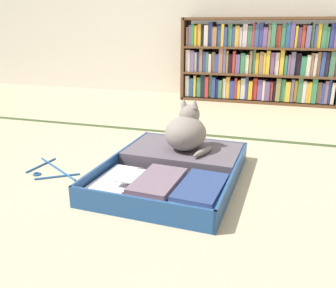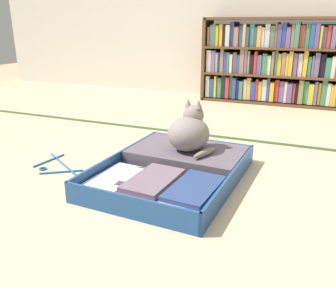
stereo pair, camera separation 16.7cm
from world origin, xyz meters
name	(u,v)px [view 1 (the left image)]	position (x,y,z in m)	size (l,w,h in m)	color
ground_plane	(179,200)	(0.00, 0.00, 0.00)	(10.00, 10.00, 0.00)	#CEB58E
tatami_border	(215,136)	(0.00, 0.96, 0.00)	(4.80, 0.05, 0.00)	#374C29
bookshelf	(259,62)	(0.19, 2.23, 0.38)	(1.47, 0.30, 0.78)	brown
open_suitcase	(176,169)	(-0.08, 0.23, 0.04)	(0.65, 0.84, 0.10)	navy
black_cat	(187,131)	(-0.06, 0.39, 0.19)	(0.27, 0.27, 0.26)	gray
clothes_hanger	(51,170)	(-0.72, 0.12, 0.01)	(0.34, 0.28, 0.01)	#245C9E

